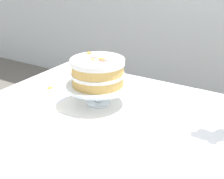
# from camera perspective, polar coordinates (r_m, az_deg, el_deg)

# --- Properties ---
(dining_table) EXTENTS (1.40, 1.00, 0.74)m
(dining_table) POSITION_cam_1_polar(r_m,az_deg,el_deg) (1.25, 1.67, -10.42)
(dining_table) COLOR white
(dining_table) RESTS_ON ground
(linen_napkin) EXTENTS (0.32, 0.32, 0.00)m
(linen_napkin) POSITION_cam_1_polar(r_m,az_deg,el_deg) (1.37, -2.66, -2.77)
(linen_napkin) COLOR white
(linen_napkin) RESTS_ON dining_table
(cake_stand) EXTENTS (0.29, 0.29, 0.10)m
(cake_stand) POSITION_cam_1_polar(r_m,az_deg,el_deg) (1.33, -2.73, 0.38)
(cake_stand) COLOR silver
(cake_stand) RESTS_ON linen_napkin
(layer_cake) EXTENTS (0.24, 0.24, 0.12)m
(layer_cake) POSITION_cam_1_polar(r_m,az_deg,el_deg) (1.30, -2.79, 3.48)
(layer_cake) COLOR tan
(layer_cake) RESTS_ON cake_stand
(loose_petal_0) EXTENTS (0.03, 0.04, 0.00)m
(loose_petal_0) POSITION_cam_1_polar(r_m,az_deg,el_deg) (1.57, -11.93, 0.34)
(loose_petal_0) COLOR orange
(loose_petal_0) RESTS_ON dining_table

